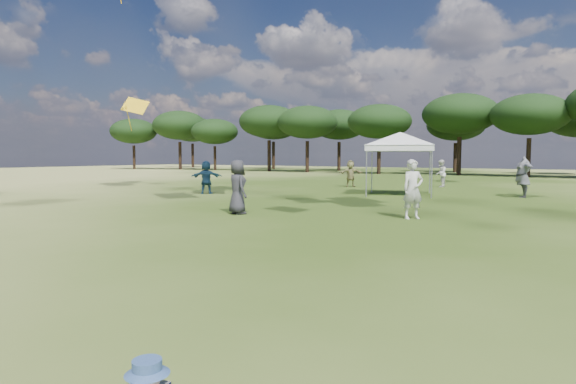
% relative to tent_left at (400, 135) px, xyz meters
% --- Properties ---
extents(tent_left, '(5.57, 5.57, 3.13)m').
position_rel_tent_left_xyz_m(tent_left, '(0.00, 0.00, 0.00)').
color(tent_left, gray).
rests_on(tent_left, ground).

